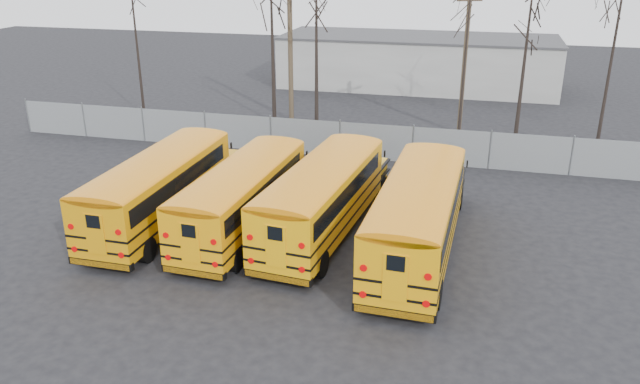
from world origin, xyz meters
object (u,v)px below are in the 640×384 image
(bus_a, at_px, (162,183))
(bus_d, at_px, (419,210))
(utility_pole_right, at_px, (464,63))
(bus_b, at_px, (244,191))
(utility_pole_left, at_px, (290,41))
(bus_c, at_px, (324,192))

(bus_a, distance_m, bus_d, 10.64)
(bus_a, relative_size, utility_pole_right, 1.26)
(bus_b, distance_m, utility_pole_left, 17.75)
(bus_c, bearing_deg, utility_pole_left, 116.64)
(bus_b, relative_size, utility_pole_right, 1.22)
(bus_b, relative_size, bus_d, 0.92)
(utility_pole_right, bearing_deg, bus_d, -115.57)
(bus_b, bearing_deg, bus_d, -1.37)
(utility_pole_right, bearing_deg, bus_a, -147.12)
(bus_b, height_order, utility_pole_left, utility_pole_left)
(bus_a, xyz_separation_m, bus_b, (3.60, 0.10, -0.07))
(bus_a, distance_m, bus_b, 3.61)
(bus_d, bearing_deg, utility_pole_right, 89.43)
(bus_c, bearing_deg, utility_pole_right, 79.61)
(bus_b, xyz_separation_m, bus_c, (3.17, 0.55, 0.07))
(bus_b, relative_size, utility_pole_left, 1.02)
(utility_pole_left, bearing_deg, bus_a, -92.32)
(bus_c, height_order, utility_pole_left, utility_pole_left)
(bus_a, bearing_deg, utility_pole_right, 56.23)
(utility_pole_right, bearing_deg, utility_pole_left, 155.13)
(bus_b, height_order, bus_d, bus_d)
(utility_pole_left, relative_size, utility_pole_right, 1.20)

